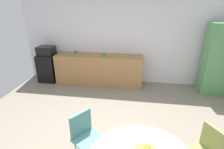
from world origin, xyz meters
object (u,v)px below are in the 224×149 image
at_px(chair_olive, 207,149).
at_px(mug_white, 103,54).
at_px(mini_fridge, 49,68).
at_px(locker_cabinet, 216,60).
at_px(microwave, 46,51).
at_px(mug_green, 76,52).
at_px(chair_teal, 85,132).

height_order(chair_olive, mug_white, mug_white).
height_order(mini_fridge, locker_cabinet, locker_cabinet).
relative_size(microwave, mug_green, 3.72).
height_order(locker_cabinet, chair_teal, locker_cabinet).
xyz_separation_m(mini_fridge, locker_cabinet, (4.82, -0.10, 0.52)).
distance_m(chair_teal, chair_olive, 1.73).
relative_size(mini_fridge, microwave, 1.77).
bearing_deg(mini_fridge, mug_white, -1.52).
relative_size(chair_teal, mug_green, 6.43).
relative_size(locker_cabinet, chair_olive, 2.28).
bearing_deg(mini_fridge, chair_teal, -54.34).
height_order(mini_fridge, mug_white, mug_white).
distance_m(microwave, mug_green, 0.92).
bearing_deg(mug_green, mug_white, -7.55).
bearing_deg(chair_teal, chair_olive, -2.62).
bearing_deg(mug_white, chair_olive, -55.35).
distance_m(chair_teal, mug_green, 3.14).
bearing_deg(mini_fridge, chair_olive, -37.76).
distance_m(chair_olive, mug_white, 3.52).
distance_m(locker_cabinet, mug_white, 3.04).
height_order(microwave, locker_cabinet, locker_cabinet).
height_order(locker_cabinet, mug_white, locker_cabinet).
bearing_deg(locker_cabinet, mug_green, 177.54).
xyz_separation_m(microwave, chair_olive, (3.77, -2.92, -0.46)).
bearing_deg(microwave, mug_white, -1.52).
height_order(chair_teal, mug_green, mug_green).
height_order(mini_fridge, chair_teal, mini_fridge).
xyz_separation_m(locker_cabinet, chair_olive, (-1.05, -2.82, -0.43)).
bearing_deg(chair_teal, locker_cabinet, 44.52).
relative_size(microwave, chair_olive, 0.58).
bearing_deg(mug_white, chair_teal, -84.81).
distance_m(mug_white, mug_green, 0.88).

